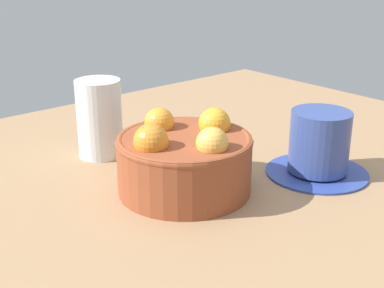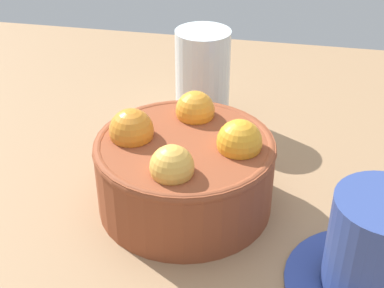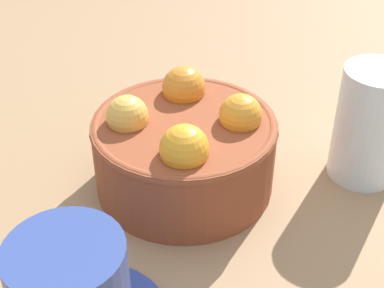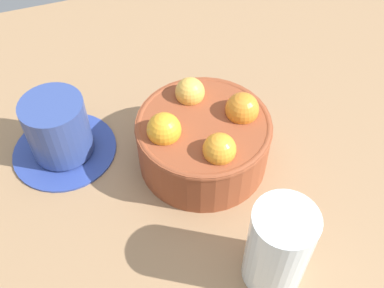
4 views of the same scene
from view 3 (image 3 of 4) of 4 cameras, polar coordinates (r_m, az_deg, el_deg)
The scene contains 3 objects.
ground_plane at distance 54.24cm, azimuth -0.54°, elevation -5.77°, with size 110.72×86.46×4.21cm, color #997551.
terracotta_bowl at distance 50.29cm, azimuth -0.57°, elevation -0.30°, with size 16.52×16.52×9.65cm.
water_glass at distance 53.62cm, azimuth 17.88°, elevation 1.92°, with size 6.40×6.40×11.05cm, color silver.
Camera 3 is at (40.85, -0.19, 33.59)cm, focal length 52.31 mm.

